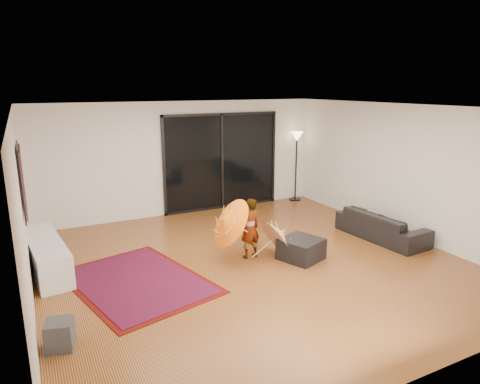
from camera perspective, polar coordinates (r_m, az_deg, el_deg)
floor at (r=7.66m, az=1.69°, el=-9.44°), size 7.00×7.00×0.00m
ceiling at (r=7.04m, az=1.85°, el=11.17°), size 7.00×7.00×0.00m
wall_back at (r=10.37m, az=-7.59°, el=4.47°), size 7.00×0.00×7.00m
wall_front at (r=4.63m, az=23.32°, el=-8.73°), size 7.00×0.00×7.00m
wall_left at (r=6.39m, az=-26.99°, el=-2.97°), size 0.00×7.00×7.00m
wall_right at (r=9.39m, az=20.87°, el=2.67°), size 0.00×7.00×7.00m
sliding_door at (r=10.74m, az=-2.46°, el=4.09°), size 3.06×0.07×2.40m
painting at (r=7.29m, az=-27.06°, el=1.41°), size 0.04×1.28×1.08m
media_console at (r=7.95m, az=-24.44°, el=-7.69°), size 0.70×2.04×0.56m
speaker at (r=5.76m, az=-22.91°, el=-17.13°), size 0.38×0.38×0.35m
persian_rug at (r=7.16m, az=-13.54°, el=-11.52°), size 2.35×2.87×0.02m
sofa at (r=9.20m, az=18.36°, el=-4.24°), size 0.87×1.96×0.56m
ottoman at (r=7.84m, az=8.14°, el=-7.53°), size 0.86×0.86×0.38m
floor_lamp at (r=11.54m, az=7.57°, el=6.04°), size 0.32×0.32×1.86m
child at (r=7.71m, az=1.34°, el=-4.86°), size 0.43×0.31×1.11m
parasol_orange at (r=7.38m, az=-2.25°, el=-4.28°), size 0.64×0.92×0.91m
parasol_white at (r=7.89m, az=5.71°, el=-4.86°), size 0.59×0.82×0.92m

